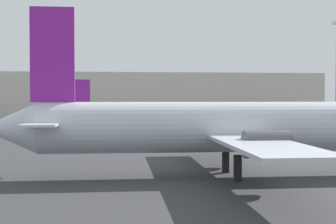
# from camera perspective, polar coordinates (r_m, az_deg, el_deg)

# --- Properties ---
(airplane_on_taxiway) EXTENTS (38.60, 29.29, 12.10)m
(airplane_on_taxiway) POSITION_cam_1_polar(r_m,az_deg,el_deg) (35.92, 9.36, -1.73)
(airplane_on_taxiway) COLOR silver
(airplane_on_taxiway) RESTS_ON ground_plane
(airplane_far_right) EXTENTS (25.46, 22.46, 8.58)m
(airplane_far_right) POSITION_cam_1_polar(r_m,az_deg,el_deg) (79.99, -3.43, -0.59)
(airplane_far_right) COLOR silver
(airplane_far_right) RESTS_ON ground_plane
(terminal_building) EXTENTS (79.90, 20.23, 11.48)m
(terminal_building) POSITION_cam_1_polar(r_m,az_deg,el_deg) (120.01, -1.84, 1.72)
(terminal_building) COLOR beige
(terminal_building) RESTS_ON ground_plane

